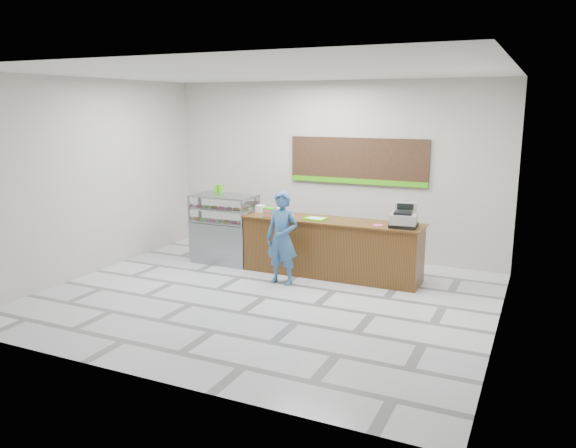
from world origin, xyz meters
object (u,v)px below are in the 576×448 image
at_px(display_case, 224,228).
at_px(customer, 282,238).
at_px(sales_counter, 331,248).
at_px(cash_register, 404,218).
at_px(serving_tray, 315,219).

distance_m(display_case, customer, 1.79).
xyz_separation_m(sales_counter, display_case, (-2.22, -0.00, 0.16)).
relative_size(sales_counter, display_case, 2.45).
bearing_deg(sales_counter, display_case, -179.99).
height_order(cash_register, customer, customer).
xyz_separation_m(cash_register, customer, (-1.91, -0.71, -0.38)).
relative_size(sales_counter, cash_register, 6.64).
distance_m(serving_tray, customer, 0.80).
bearing_deg(display_case, cash_register, -0.91).
distance_m(sales_counter, customer, 1.02).
bearing_deg(sales_counter, serving_tray, -166.04).
bearing_deg(sales_counter, customer, -128.29).
height_order(cash_register, serving_tray, cash_register).
bearing_deg(customer, display_case, 157.00).
bearing_deg(cash_register, sales_counter, 169.71).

